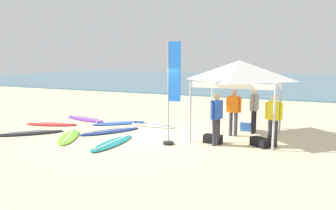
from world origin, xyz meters
The scene contains 19 objects.
ground_plane centered at (0.00, 0.00, 0.00)m, with size 80.00×80.00×0.00m, color beige.
sea centered at (0.00, 30.32, 0.05)m, with size 80.00×36.00×0.10m, color teal.
canopy_tent centered at (2.80, 1.24, 2.39)m, with size 2.81×2.81×2.75m.
surfboard_blue centered at (-2.39, 1.41, 0.04)m, with size 2.13×1.98×0.19m.
surfboard_red centered at (-4.88, 0.07, 0.04)m, with size 2.34×1.26×0.19m.
surfboard_black centered at (-4.49, -1.51, 0.04)m, with size 2.27×2.14×0.19m.
surfboard_navy centered at (-1.85, -0.05, 0.04)m, with size 1.90×2.35×0.19m.
surfboard_teal centered at (-0.81, -1.44, 0.04)m, with size 0.65×2.31×0.19m.
surfboard_white centered at (-0.82, 1.60, 0.04)m, with size 2.03×0.55×0.19m.
surfboard_lime centered at (-2.71, -1.37, 0.04)m, with size 1.63×2.22×0.19m.
surfboard_purple centered at (-4.33, 1.59, 0.04)m, with size 2.53×1.19×0.19m.
person_grey centered at (3.25, 2.00, 0.99)m, with size 0.29×0.54×1.71m.
person_blue centered at (2.38, -0.20, 0.99)m, with size 0.36×0.50×1.71m.
person_orange centered at (2.63, 1.27, 0.99)m, with size 0.55×0.22×1.71m.
person_yellow centered at (4.09, 0.39, 0.99)m, with size 0.55×0.26×1.71m.
banner_flag centered at (1.02, -0.73, 1.57)m, with size 0.60×0.36×3.40m.
gear_bag_near_tent centered at (2.22, 0.02, 0.14)m, with size 0.60×0.32×0.28m, color black.
gear_bag_by_pole centered at (3.72, 0.22, 0.14)m, with size 0.60×0.32×0.28m, color black.
cooler_box centered at (2.96, 2.34, 0.20)m, with size 0.50×0.36×0.39m.
Camera 1 is at (4.94, -9.99, 2.82)m, focal length 33.60 mm.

